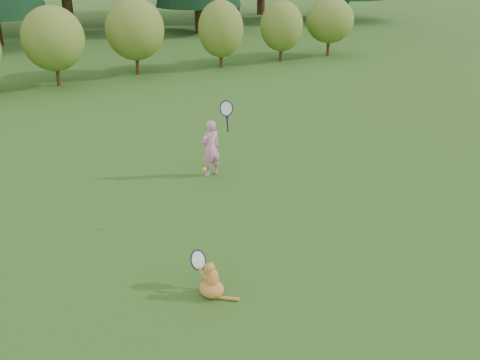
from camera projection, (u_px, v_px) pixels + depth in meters
ground at (254, 236)px, 9.06m from camera, size 100.00×100.00×0.00m
shrub_row at (61, 45)px, 18.82m from camera, size 28.00×3.00×2.80m
child at (211, 147)px, 11.28m from camera, size 0.70×0.44×1.83m
cat at (211, 278)px, 7.42m from camera, size 0.52×0.82×0.71m
tennis_ball at (205, 169)px, 8.97m from camera, size 0.07×0.07×0.07m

